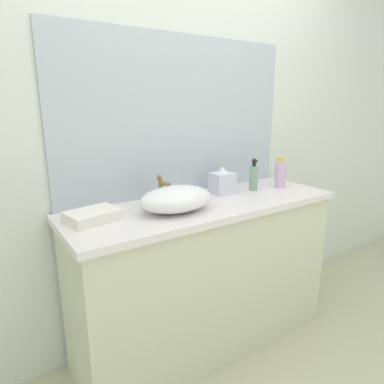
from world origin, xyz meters
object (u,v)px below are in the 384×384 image
at_px(lotion_bottle, 280,174).
at_px(folded_hand_towel, 93,216).
at_px(sink_basin, 176,199).
at_px(tissue_box, 222,182).
at_px(soap_dispenser, 254,177).

distance_m(lotion_bottle, folded_hand_towel, 1.22).
height_order(sink_basin, lotion_bottle, lotion_bottle).
height_order(tissue_box, folded_hand_towel, tissue_box).
height_order(soap_dispenser, tissue_box, soap_dispenser).
relative_size(soap_dispenser, lotion_bottle, 1.01).
xyz_separation_m(sink_basin, soap_dispenser, (0.63, 0.10, 0.02)).
bearing_deg(tissue_box, sink_basin, -160.53).
xyz_separation_m(lotion_bottle, tissue_box, (-0.40, 0.10, -0.02)).
xyz_separation_m(soap_dispenser, tissue_box, (-0.21, 0.05, -0.02)).
xyz_separation_m(sink_basin, folded_hand_towel, (-0.40, 0.09, -0.04)).
height_order(sink_basin, soap_dispenser, soap_dispenser).
bearing_deg(lotion_bottle, folded_hand_towel, 178.18).
height_order(soap_dispenser, lotion_bottle, soap_dispenser).
bearing_deg(soap_dispenser, folded_hand_towel, -179.52).
bearing_deg(tissue_box, soap_dispenser, -13.30).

